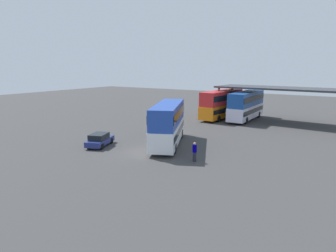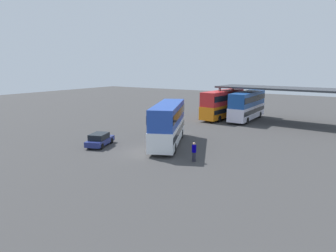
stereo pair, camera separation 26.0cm
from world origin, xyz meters
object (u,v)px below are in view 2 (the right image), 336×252
parked_hatchback (100,140)px  double_decker_mid_row (247,105)px  double_decker_near_canopy (223,103)px  pedestrian_waiting (194,152)px  double_decker_main (168,122)px

parked_hatchback → double_decker_mid_row: 24.63m
parked_hatchback → double_decker_near_canopy: (4.12, 22.62, 1.73)m
double_decker_near_canopy → pedestrian_waiting: size_ratio=6.15×
double_decker_mid_row → pedestrian_waiting: double_decker_mid_row is taller
double_decker_main → double_decker_mid_row: double_decker_main is taller
parked_hatchback → double_decker_near_canopy: 23.06m
double_decker_main → pedestrian_waiting: double_decker_main is taller
double_decker_mid_row → pedestrian_waiting: (2.83, -22.54, -1.52)m
parked_hatchback → double_decker_near_canopy: bearing=-29.8°
double_decker_main → double_decker_near_canopy: size_ratio=0.97×
double_decker_near_canopy → pedestrian_waiting: double_decker_near_canopy is taller
double_decker_mid_row → pedestrian_waiting: size_ratio=6.04×
double_decker_near_canopy → pedestrian_waiting: 22.89m
double_decker_main → parked_hatchback: size_ratio=2.48×
parked_hatchback → pedestrian_waiting: 10.70m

